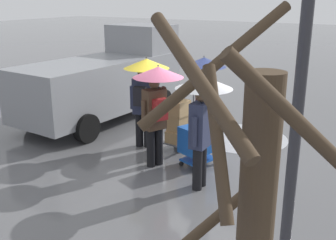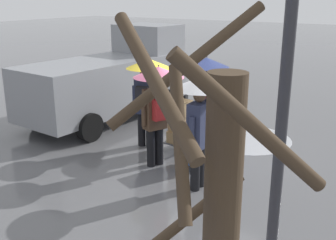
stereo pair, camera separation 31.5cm
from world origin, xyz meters
TOP-DOWN VIEW (x-y plane):
  - ground_plane at (0.00, 0.00)m, footprint 90.00×90.00m
  - slush_patch_near_cluster at (-0.54, -1.51)m, footprint 2.28×2.28m
  - cargo_van_parked_right at (3.50, -1.18)m, footprint 2.43×5.45m
  - shopping_cart_vendor at (-0.37, 0.62)m, footprint 0.80×0.96m
  - hand_dolly_boxes at (0.44, 0.08)m, footprint 0.58×0.75m
  - pedestrian_pink_side at (-0.85, 1.49)m, footprint 1.04×1.04m
  - pedestrian_black_side at (1.22, 0.26)m, footprint 1.04×1.04m
  - pedestrian_white_side at (0.15, -0.66)m, footprint 1.04×1.04m
  - pedestrian_far_side at (0.40, 1.04)m, footprint 1.04×1.04m
  - street_lamp at (-3.07, 3.87)m, footprint 0.28×0.28m

SIDE VIEW (x-z plane):
  - ground_plane at x=0.00m, z-range 0.00..0.00m
  - slush_patch_near_cluster at x=-0.54m, z-range 0.00..0.01m
  - shopping_cart_vendor at x=-0.37m, z-range 0.06..1.08m
  - hand_dolly_boxes at x=0.44m, z-range 0.03..1.34m
  - cargo_van_parked_right at x=3.50m, z-range -0.12..2.48m
  - pedestrian_black_side at x=1.22m, z-range 0.50..2.64m
  - pedestrian_far_side at x=0.40m, z-range 0.50..2.64m
  - pedestrian_pink_side at x=-0.85m, z-range 0.51..2.66m
  - pedestrian_white_side at x=0.15m, z-range 0.51..2.66m
  - street_lamp at x=-3.07m, z-range 0.44..4.30m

